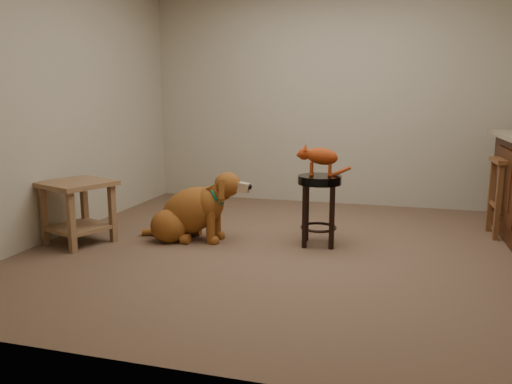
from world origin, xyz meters
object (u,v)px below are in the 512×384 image
(padded_stool, at_px, (319,196))
(golden_retriever, at_px, (192,212))
(tabby_kitten, at_px, (319,157))
(side_table, at_px, (78,203))

(padded_stool, relative_size, golden_retriever, 0.57)
(padded_stool, distance_m, tabby_kitten, 0.33)
(golden_retriever, relative_size, tabby_kitten, 2.33)
(tabby_kitten, bearing_deg, golden_retriever, -178.76)
(tabby_kitten, bearing_deg, side_table, -171.76)
(side_table, bearing_deg, tabby_kitten, 14.59)
(golden_retriever, bearing_deg, side_table, -159.62)
(side_table, relative_size, golden_retriever, 0.64)
(padded_stool, relative_size, side_table, 0.89)
(padded_stool, xyz_separation_m, golden_retriever, (-1.12, -0.15, -0.18))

